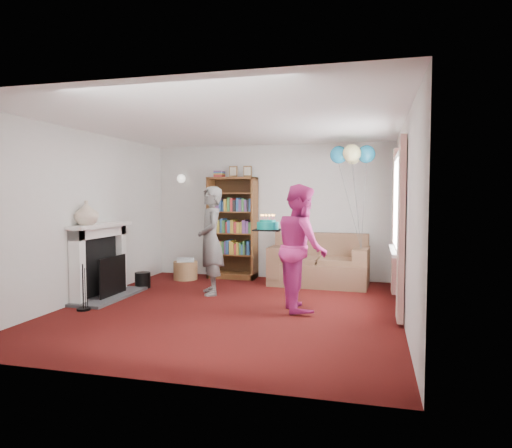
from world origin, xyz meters
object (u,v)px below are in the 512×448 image
(bookcase, at_px, (233,229))
(person_striped, at_px, (211,241))
(birthday_cake, at_px, (268,226))
(sofa, at_px, (320,265))
(person_magenta, at_px, (301,247))

(bookcase, xyz_separation_m, person_striped, (0.09, -1.48, -0.08))
(person_striped, xyz_separation_m, birthday_cake, (1.03, -0.49, 0.28))
(sofa, relative_size, person_magenta, 0.98)
(bookcase, distance_m, birthday_cake, 2.27)
(person_striped, bearing_deg, birthday_cake, 36.47)
(sofa, relative_size, person_striped, 0.99)
(person_striped, bearing_deg, sofa, 100.32)
(person_magenta, distance_m, birthday_cake, 0.58)
(bookcase, relative_size, person_striped, 1.24)
(person_magenta, bearing_deg, birthday_cake, 54.52)
(birthday_cake, bearing_deg, person_magenta, -14.87)
(person_striped, xyz_separation_m, person_magenta, (1.53, -0.62, 0.01))
(person_magenta, bearing_deg, sofa, -21.81)
(bookcase, relative_size, birthday_cake, 5.74)
(bookcase, bearing_deg, birthday_cake, -60.25)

